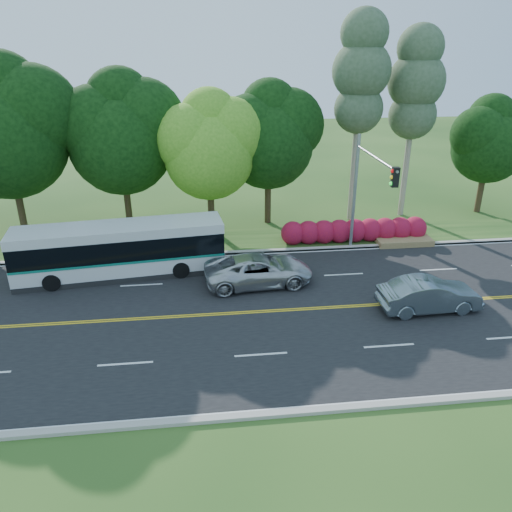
{
  "coord_description": "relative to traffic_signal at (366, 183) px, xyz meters",
  "views": [
    {
      "loc": [
        -2.7,
        -20.59,
        12.06
      ],
      "look_at": [
        -0.06,
        2.0,
        2.05
      ],
      "focal_mm": 35.0,
      "sensor_mm": 36.0,
      "label": 1
    }
  ],
  "objects": [
    {
      "name": "ground",
      "position": [
        -6.49,
        -5.4,
        -4.67
      ],
      "size": [
        120.0,
        120.0,
        0.0
      ],
      "primitive_type": "plane",
      "color": "#224717",
      "rests_on": "ground"
    },
    {
      "name": "traffic_signal",
      "position": [
        0.0,
        0.0,
        0.0
      ],
      "size": [
        0.42,
        6.1,
        7.0
      ],
      "color": "#909498",
      "rests_on": "ground"
    },
    {
      "name": "grass_verge",
      "position": [
        -6.49,
        3.6,
        -4.62
      ],
      "size": [
        60.0,
        4.0,
        0.1
      ],
      "primitive_type": "cube",
      "color": "#224717",
      "rests_on": "ground"
    },
    {
      "name": "sedan",
      "position": [
        1.43,
        -6.15,
        -3.86
      ],
      "size": [
        4.88,
        1.86,
        1.59
      ],
      "primitive_type": "imported",
      "rotation": [
        0.0,
        0.0,
        1.61
      ],
      "color": "slate",
      "rests_on": "road"
    },
    {
      "name": "lane_markings",
      "position": [
        -6.59,
        -5.4,
        -4.65
      ],
      "size": [
        57.6,
        13.82,
        0.0
      ],
      "color": "gold",
      "rests_on": "road"
    },
    {
      "name": "bougainvillea_hedge",
      "position": [
        0.69,
        2.75,
        -3.95
      ],
      "size": [
        9.5,
        2.25,
        1.5
      ],
      "color": "maroon",
      "rests_on": "ground"
    },
    {
      "name": "transit_bus",
      "position": [
        -13.62,
        -0.51,
        -3.22
      ],
      "size": [
        11.25,
        3.63,
        2.89
      ],
      "rotation": [
        0.0,
        0.0,
        0.11
      ],
      "color": "silver",
      "rests_on": "road"
    },
    {
      "name": "tree_row",
      "position": [
        -11.65,
        6.73,
        2.06
      ],
      "size": [
        44.7,
        9.1,
        13.84
      ],
      "color": "black",
      "rests_on": "ground"
    },
    {
      "name": "suv",
      "position": [
        -6.3,
        -2.43,
        -3.86
      ],
      "size": [
        5.89,
        3.07,
        1.58
      ],
      "primitive_type": "imported",
      "rotation": [
        0.0,
        0.0,
        1.65
      ],
      "color": "silver",
      "rests_on": "road"
    },
    {
      "name": "road",
      "position": [
        -6.49,
        -5.4,
        -4.66
      ],
      "size": [
        60.0,
        14.0,
        0.02
      ],
      "primitive_type": "cube",
      "color": "black",
      "rests_on": "ground"
    },
    {
      "name": "curb_north",
      "position": [
        -6.49,
        1.75,
        -4.6
      ],
      "size": [
        60.0,
        0.3,
        0.15
      ],
      "primitive_type": "cube",
      "color": "#A9A399",
      "rests_on": "ground"
    },
    {
      "name": "curb_south",
      "position": [
        -6.49,
        -12.55,
        -4.6
      ],
      "size": [
        60.0,
        0.3,
        0.15
      ],
      "primitive_type": "cube",
      "color": "#A9A399",
      "rests_on": "ground"
    }
  ]
}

